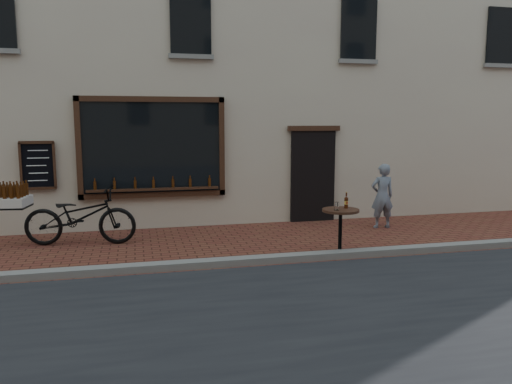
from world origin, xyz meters
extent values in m
plane|color=#5F281E|center=(0.00, 0.00, 0.00)|extent=(90.00, 90.00, 0.00)
cube|color=slate|center=(0.00, 0.20, 0.06)|extent=(90.00, 0.25, 0.12)
cube|color=#C0B397|center=(0.00, 6.50, 5.00)|extent=(28.00, 6.00, 10.00)
cube|color=black|center=(-1.90, 3.45, 1.85)|extent=(3.00, 0.06, 2.00)
cube|color=black|center=(-1.90, 3.43, 2.91)|extent=(3.24, 0.10, 0.12)
cube|color=black|center=(-1.90, 3.43, 0.79)|extent=(3.24, 0.10, 0.12)
cube|color=black|center=(-3.46, 3.43, 1.85)|extent=(0.12, 0.10, 2.24)
cube|color=black|center=(-0.34, 3.43, 1.85)|extent=(0.12, 0.10, 2.24)
cube|color=black|center=(-1.90, 3.38, 0.92)|extent=(2.90, 0.16, 0.05)
cube|color=black|center=(1.90, 3.46, 1.10)|extent=(1.10, 0.10, 2.20)
cube|color=black|center=(1.90, 3.43, 2.26)|extent=(1.30, 0.10, 0.12)
cube|color=black|center=(-4.30, 3.44, 1.50)|extent=(0.62, 0.04, 0.92)
cylinder|color=#3D1C07|center=(-3.15, 3.38, 1.04)|extent=(0.06, 0.06, 0.19)
cylinder|color=#3D1C07|center=(-2.73, 3.38, 1.04)|extent=(0.06, 0.06, 0.19)
cylinder|color=#3D1C07|center=(-2.32, 3.38, 1.04)|extent=(0.06, 0.06, 0.19)
cylinder|color=#3D1C07|center=(-1.90, 3.38, 1.04)|extent=(0.06, 0.06, 0.19)
cylinder|color=#3D1C07|center=(-1.48, 3.38, 1.04)|extent=(0.06, 0.06, 0.19)
cylinder|color=#3D1C07|center=(-1.07, 3.38, 1.04)|extent=(0.06, 0.06, 0.19)
cylinder|color=#3D1C07|center=(-0.65, 3.38, 1.04)|extent=(0.06, 0.06, 0.19)
cube|color=black|center=(-1.00, 3.46, 4.60)|extent=(0.90, 0.06, 1.40)
cube|color=black|center=(3.00, 3.46, 4.60)|extent=(0.90, 0.06, 1.40)
cube|color=black|center=(7.00, 3.46, 4.60)|extent=(0.90, 0.06, 1.40)
imported|color=black|center=(-3.38, 2.32, 0.57)|extent=(2.25, 1.06, 1.13)
cube|color=black|center=(-4.56, 2.49, 0.78)|extent=(0.51, 0.66, 0.04)
cube|color=beige|center=(-4.56, 2.49, 0.89)|extent=(0.51, 0.68, 0.18)
cylinder|color=#3D1C07|center=(-4.47, 2.25, 1.10)|extent=(0.07, 0.07, 0.24)
cylinder|color=#3D1C07|center=(-4.59, 2.27, 1.10)|extent=(0.07, 0.07, 0.24)
cylinder|color=#3D1C07|center=(-4.72, 2.29, 1.10)|extent=(0.07, 0.07, 0.24)
cylinder|color=#3D1C07|center=(-4.45, 2.40, 1.10)|extent=(0.07, 0.07, 0.24)
cylinder|color=#3D1C07|center=(-4.57, 2.42, 1.10)|extent=(0.07, 0.07, 0.24)
cylinder|color=#3D1C07|center=(-4.70, 2.44, 1.10)|extent=(0.07, 0.07, 0.24)
cylinder|color=#3D1C07|center=(-4.82, 2.46, 1.10)|extent=(0.07, 0.07, 0.24)
cylinder|color=#3D1C07|center=(-4.43, 2.55, 1.10)|extent=(0.07, 0.07, 0.24)
cylinder|color=#3D1C07|center=(-4.55, 2.57, 1.10)|extent=(0.07, 0.07, 0.24)
cylinder|color=#3D1C07|center=(-4.67, 2.59, 1.10)|extent=(0.07, 0.07, 0.24)
cylinder|color=#3D1C07|center=(-4.80, 2.60, 1.10)|extent=(0.07, 0.07, 0.24)
cylinder|color=#3D1C07|center=(-4.40, 2.70, 1.10)|extent=(0.07, 0.07, 0.24)
cylinder|color=black|center=(1.31, 0.35, 0.02)|extent=(0.49, 0.49, 0.03)
cylinder|color=black|center=(1.31, 0.35, 0.42)|extent=(0.07, 0.07, 0.78)
cylinder|color=black|center=(1.31, 0.35, 0.84)|extent=(0.67, 0.67, 0.04)
cylinder|color=gold|center=(1.44, 0.42, 0.96)|extent=(0.07, 0.07, 0.07)
cylinder|color=white|center=(1.19, 0.27, 0.93)|extent=(0.09, 0.09, 0.15)
imported|color=slate|center=(3.18, 2.34, 0.74)|extent=(0.55, 0.38, 1.48)
camera|label=1|loc=(-2.27, -7.92, 2.46)|focal=35.00mm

